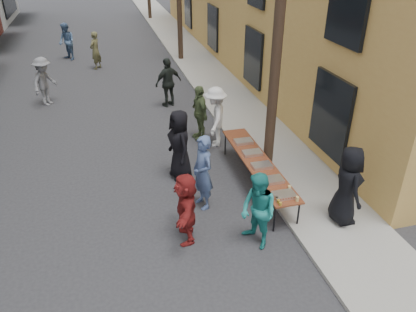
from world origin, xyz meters
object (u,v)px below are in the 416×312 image
catering_tray_sausage (284,195)px  guest_front_a (180,145)px  guest_front_c (258,211)px  server (347,185)px  utility_pole_near (280,6)px  serving_table (257,163)px

catering_tray_sausage → guest_front_a: bearing=124.9°
guest_front_c → server: size_ratio=0.92×
utility_pole_near → guest_front_a: (-2.35, 0.53, -3.52)m
utility_pole_near → catering_tray_sausage: utility_pole_near is taller
guest_front_a → server: server is taller
serving_table → guest_front_c: 2.33m
catering_tray_sausage → server: (1.34, -0.36, 0.25)m
guest_front_a → server: 4.38m
guest_front_c → server: bearing=74.5°
utility_pole_near → guest_front_c: utility_pole_near is taller
catering_tray_sausage → guest_front_c: bearing=-147.8°
catering_tray_sausage → server: server is taller
utility_pole_near → guest_front_c: (-1.32, -2.64, -3.63)m
guest_front_a → guest_front_c: bearing=7.6°
utility_pole_near → guest_front_a: utility_pole_near is taller
guest_front_a → utility_pole_near: bearing=67.0°
utility_pole_near → guest_front_a: size_ratio=4.60×
utility_pole_near → guest_front_c: size_ratio=5.18×
utility_pole_near → guest_front_c: bearing=-116.6°
guest_front_c → serving_table: bearing=139.4°
server → guest_front_c: bearing=99.3°
guest_front_c → guest_front_a: bearing=178.1°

